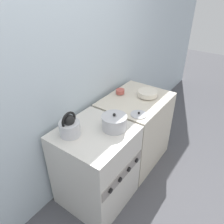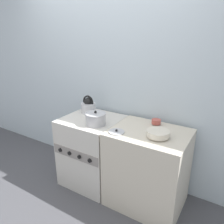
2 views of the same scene
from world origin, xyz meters
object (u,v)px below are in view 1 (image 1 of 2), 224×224
at_px(stove, 96,167).
at_px(kettle, 70,126).
at_px(small_ceramic_bowl, 120,91).
at_px(enamel_bowl, 147,93).
at_px(loose_pot_lid, 139,114).
at_px(cooking_pot, 114,122).

distance_m(stove, kettle, 0.54).
bearing_deg(small_ceramic_bowl, enamel_bowl, -66.09).
distance_m(stove, small_ceramic_bowl, 0.87).
bearing_deg(loose_pot_lid, stove, 157.37).
height_order(stove, loose_pot_lid, loose_pot_lid).
height_order(stove, kettle, kettle).
height_order(cooking_pot, small_ceramic_bowl, cooking_pot).
xyz_separation_m(kettle, loose_pot_lid, (0.59, -0.33, -0.07)).
height_order(kettle, cooking_pot, kettle).
distance_m(enamel_bowl, loose_pot_lid, 0.40).
relative_size(stove, kettle, 3.77).
xyz_separation_m(stove, loose_pot_lid, (0.45, -0.19, 0.44)).
relative_size(stove, enamel_bowl, 3.93).
bearing_deg(loose_pot_lid, small_ceramic_bowl, 56.25).
relative_size(kettle, small_ceramic_bowl, 2.29).
bearing_deg(cooking_pot, loose_pot_lid, -13.90).
bearing_deg(enamel_bowl, kettle, 167.59).
relative_size(cooking_pot, small_ceramic_bowl, 2.29).
bearing_deg(kettle, enamel_bowl, -12.41).
bearing_deg(cooking_pot, enamel_bowl, 2.98).
height_order(kettle, enamel_bowl, kettle).
bearing_deg(kettle, stove, -44.22).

